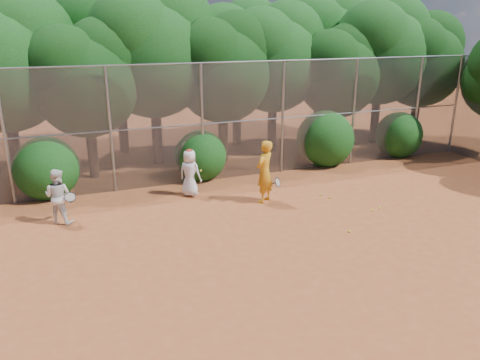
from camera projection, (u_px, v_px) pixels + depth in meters
name	position (u px, v px, depth m)	size (l,w,h in m)	color
ground	(316.00, 248.00, 11.35)	(80.00, 80.00, 0.00)	#964621
fence_back	(227.00, 121.00, 15.97)	(20.05, 0.09, 4.03)	gray
tree_1	(3.00, 57.00, 15.20)	(4.64, 4.03, 6.35)	black
tree_2	(86.00, 75.00, 15.62)	(3.99, 3.47, 5.47)	black
tree_3	(153.00, 47.00, 17.12)	(4.89, 4.26, 6.70)	black
tree_4	(223.00, 64.00, 17.64)	(4.19, 3.64, 5.73)	black
tree_5	(274.00, 54.00, 19.12)	(4.51, 3.92, 6.17)	black
tree_6	(339.00, 68.00, 19.27)	(3.86, 3.36, 5.29)	black
tree_7	(382.00, 46.00, 20.42)	(4.77, 4.14, 6.53)	black
tree_8	(422.00, 57.00, 20.98)	(4.25, 3.70, 5.82)	black
tree_10	(117.00, 39.00, 18.65)	(5.15, 4.48, 7.06)	black
tree_11	(238.00, 49.00, 20.16)	(4.64, 4.03, 6.35)	black
tree_12	(322.00, 39.00, 22.13)	(5.02, 4.37, 6.88)	black
bush_0	(46.00, 166.00, 14.54)	(2.00, 2.00, 2.00)	#0F3F11
bush_1	(201.00, 154.00, 16.29)	(1.80, 1.80, 1.80)	#0F3F11
bush_2	(325.00, 136.00, 17.95)	(2.20, 2.20, 2.20)	#0F3F11
bush_3	(399.00, 133.00, 19.20)	(1.90, 1.90, 1.90)	#0F3F11
player_yellow	(265.00, 172.00, 14.06)	(0.93, 0.78, 1.92)	orange
player_teen	(190.00, 173.00, 14.66)	(0.86, 0.85, 1.52)	white
player_white	(58.00, 196.00, 12.61)	(0.93, 0.88, 1.53)	white
ball_0	(372.00, 210.00, 13.61)	(0.07, 0.07, 0.07)	#CBDB27
ball_1	(330.00, 198.00, 14.60)	(0.07, 0.07, 0.07)	#CBDB27
ball_2	(349.00, 231.00, 12.20)	(0.07, 0.07, 0.07)	#CBDB27
ball_3	(379.00, 207.00, 13.80)	(0.07, 0.07, 0.07)	#CBDB27
ball_4	(321.00, 195.00, 14.83)	(0.07, 0.07, 0.07)	#CBDB27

